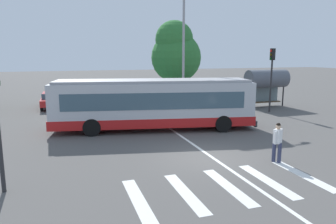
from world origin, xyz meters
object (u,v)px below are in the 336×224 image
at_px(city_transit_bus, 154,104).
at_px(pedestrian_crossing_street, 277,140).
at_px(parked_car_silver, 195,93).
at_px(twin_arm_street_lamp, 184,34).
at_px(traffic_light_far_corner, 272,70).
at_px(bus_stop_shelter, 267,79).
at_px(background_tree_right, 176,52).
at_px(parked_car_white, 170,94).
at_px(parked_car_red, 52,99).
at_px(parked_car_charcoal, 113,96).
at_px(parked_car_blue, 85,98).
at_px(parked_car_teal, 145,96).

bearing_deg(city_transit_bus, pedestrian_crossing_street, -65.68).
xyz_separation_m(city_transit_bus, parked_car_silver, (7.30, 10.41, -0.82)).
bearing_deg(pedestrian_crossing_street, parked_car_silver, 77.51).
bearing_deg(twin_arm_street_lamp, traffic_light_far_corner, -30.79).
relative_size(city_transit_bus, pedestrian_crossing_street, 7.22).
height_order(city_transit_bus, bus_stop_shelter, bus_stop_shelter).
relative_size(pedestrian_crossing_street, background_tree_right, 0.22).
relative_size(pedestrian_crossing_street, twin_arm_street_lamp, 0.17).
distance_m(pedestrian_crossing_street, parked_car_white, 17.78).
distance_m(parked_car_red, traffic_light_far_corner, 18.40).
bearing_deg(city_transit_bus, parked_car_charcoal, 94.59).
height_order(parked_car_silver, traffic_light_far_corner, traffic_light_far_corner).
height_order(parked_car_silver, bus_stop_shelter, bus_stop_shelter).
relative_size(parked_car_charcoal, parked_car_silver, 1.00).
bearing_deg(parked_car_silver, pedestrian_crossing_street, -102.49).
bearing_deg(parked_car_blue, city_transit_bus, -71.43).
xyz_separation_m(parked_car_teal, twin_arm_street_lamp, (2.41, -3.57, 5.41)).
relative_size(parked_car_red, parked_car_charcoal, 0.99).
distance_m(parked_car_teal, traffic_light_far_corner, 11.36).
distance_m(parked_car_teal, bus_stop_shelter, 10.93).
xyz_separation_m(parked_car_red, bus_stop_shelter, (17.64, -5.56, 1.65)).
distance_m(parked_car_charcoal, traffic_light_far_corner, 13.96).
xyz_separation_m(parked_car_white, background_tree_right, (1.11, 1.59, 3.98)).
bearing_deg(background_tree_right, pedestrian_crossing_street, -96.98).
height_order(parked_car_blue, parked_car_teal, same).
distance_m(parked_car_red, parked_car_teal, 8.09).
distance_m(city_transit_bus, parked_car_red, 12.13).
distance_m(pedestrian_crossing_street, parked_car_silver, 18.26).
relative_size(parked_car_blue, twin_arm_street_lamp, 0.44).
distance_m(parked_car_red, bus_stop_shelter, 18.57).
distance_m(parked_car_white, traffic_light_far_corner, 9.88).
height_order(parked_car_blue, twin_arm_street_lamp, twin_arm_street_lamp).
distance_m(city_transit_bus, bus_stop_shelter, 12.57).
bearing_deg(pedestrian_crossing_street, parked_car_charcoal, 103.14).
relative_size(parked_car_blue, parked_car_charcoal, 1.00).
bearing_deg(background_tree_right, parked_car_white, -125.01).
distance_m(parked_car_teal, twin_arm_street_lamp, 6.91).
bearing_deg(traffic_light_far_corner, parked_car_silver, 112.19).
distance_m(parked_car_silver, twin_arm_street_lamp, 7.36).
xyz_separation_m(parked_car_charcoal, traffic_light_far_corner, (11.27, -7.82, 2.58)).
distance_m(city_transit_bus, parked_car_silver, 12.74).
height_order(parked_car_charcoal, parked_car_teal, same).
xyz_separation_m(city_transit_bus, bus_stop_shelter, (11.55, 4.89, 0.83)).
xyz_separation_m(city_transit_bus, background_tree_right, (5.71, 11.91, 3.16)).
bearing_deg(city_transit_bus, parked_car_blue, 108.57).
xyz_separation_m(city_transit_bus, traffic_light_far_corner, (10.42, 2.76, 1.75)).
distance_m(pedestrian_crossing_street, parked_car_teal, 17.39).
bearing_deg(parked_car_charcoal, city_transit_bus, -85.41).
distance_m(parked_car_red, background_tree_right, 12.54).
relative_size(pedestrian_crossing_street, parked_car_teal, 0.37).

